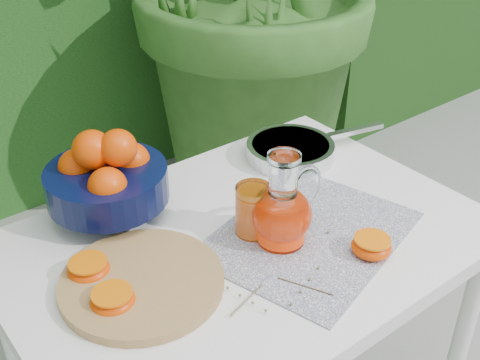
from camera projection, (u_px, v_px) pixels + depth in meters
white_table at (246, 266)px, 1.32m from camera, size 1.00×0.70×0.75m
placemat at (310, 235)px, 1.28m from camera, size 0.51×0.44×0.00m
cutting_board at (142, 282)px, 1.14m from camera, size 0.34×0.34×0.02m
fruit_bowl at (106, 176)px, 1.30m from camera, size 0.35×0.35×0.21m
juice_pitcher at (283, 212)px, 1.22m from camera, size 0.18×0.13×0.21m
juice_tumbler at (253, 211)px, 1.25m from camera, size 0.08×0.08×0.11m
saute_pan at (291, 150)px, 1.55m from camera, size 0.41×0.27×0.04m
orange_halves at (196, 271)px, 1.15m from camera, size 0.59×0.38×0.04m
thyme_sprigs at (284, 268)px, 1.18m from camera, size 0.32×0.25×0.01m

